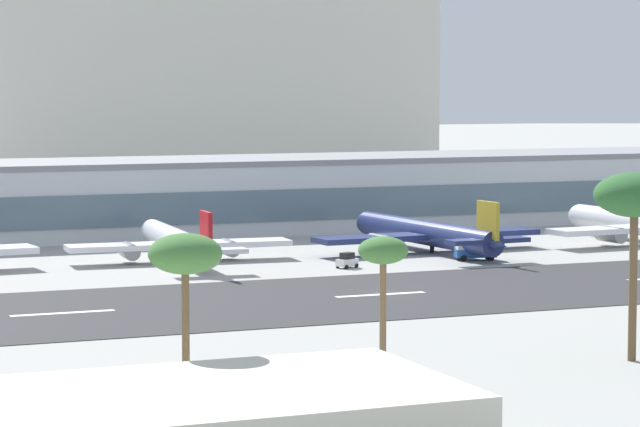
# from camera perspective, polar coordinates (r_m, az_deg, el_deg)

# --- Properties ---
(ground_plane) EXTENTS (1400.00, 1400.00, 0.00)m
(ground_plane) POSITION_cam_1_polar(r_m,az_deg,el_deg) (189.33, 2.53, -3.01)
(ground_plane) COLOR #9E9E99
(runway_strip) EXTENTS (800.00, 38.02, 0.08)m
(runway_strip) POSITION_cam_1_polar(r_m,az_deg,el_deg) (188.24, 2.69, -3.05)
(runway_strip) COLOR #2D2D30
(runway_strip) RESTS_ON ground_plane
(runway_centreline_dash_3) EXTENTS (12.00, 1.20, 0.01)m
(runway_centreline_dash_3) POSITION_cam_1_polar(r_m,az_deg,el_deg) (174.89, -9.64, -3.71)
(runway_centreline_dash_3) COLOR white
(runway_centreline_dash_3) RESTS_ON runway_strip
(runway_centreline_dash_4) EXTENTS (12.00, 1.20, 0.01)m
(runway_centreline_dash_4) POSITION_cam_1_polar(r_m,az_deg,el_deg) (187.62, 2.29, -3.06)
(runway_centreline_dash_4) COLOR white
(runway_centreline_dash_4) RESTS_ON runway_strip
(terminal_building) EXTENTS (213.57, 26.27, 12.99)m
(terminal_building) POSITION_cam_1_polar(r_m,az_deg,el_deg) (267.98, -3.71, 0.70)
(terminal_building) COLOR silver
(terminal_building) RESTS_ON ground_plane
(distant_hotel_block) EXTENTS (110.18, 39.90, 48.12)m
(distant_hotel_block) POSITION_cam_1_polar(r_m,az_deg,el_deg) (366.77, -4.63, 4.57)
(distant_hotel_block) COLOR beige
(distant_hotel_block) RESTS_ON ground_plane
(airliner_red_tail_gate_1) EXTENTS (33.43, 41.75, 8.71)m
(airliner_red_tail_gate_1) POSITION_cam_1_polar(r_m,az_deg,el_deg) (222.24, -5.26, -1.13)
(airliner_red_tail_gate_1) COLOR white
(airliner_red_tail_gate_1) RESTS_ON ground_plane
(airliner_gold_tail_gate_2) EXTENTS (38.30, 43.53, 9.09)m
(airliner_gold_tail_gate_2) POSITION_cam_1_polar(r_m,az_deg,el_deg) (234.56, 4.21, -0.78)
(airliner_gold_tail_gate_2) COLOR navy
(airliner_gold_tail_gate_2) RESTS_ON ground_plane
(service_baggage_tug_0) EXTENTS (3.58, 2.94, 2.20)m
(service_baggage_tug_0) POSITION_cam_1_polar(r_m,az_deg,el_deg) (214.97, 1.03, -1.78)
(service_baggage_tug_0) COLOR white
(service_baggage_tug_0) RESTS_ON ground_plane
(service_box_truck_1) EXTENTS (6.40, 3.83, 3.25)m
(service_box_truck_1) POSITION_cam_1_polar(r_m,az_deg,el_deg) (225.50, 5.86, -1.30)
(service_box_truck_1) COLOR #23569E
(service_box_truck_1) RESTS_ON ground_plane
(palm_tree_0) EXTENTS (7.64, 7.64, 17.81)m
(palm_tree_0) POSITION_cam_1_polar(r_m,az_deg,el_deg) (144.60, 11.74, 0.58)
(palm_tree_0) COLOR brown
(palm_tree_0) RESTS_ON ground_plane
(palm_tree_1) EXTENTS (5.97, 5.97, 14.16)m
(palm_tree_1) POSITION_cam_1_polar(r_m,az_deg,el_deg) (121.53, -5.09, -1.63)
(palm_tree_1) COLOR brown
(palm_tree_1) RESTS_ON ground_plane
(palm_tree_2) EXTENTS (4.36, 4.36, 12.97)m
(palm_tree_2) POSITION_cam_1_polar(r_m,az_deg,el_deg) (130.55, 2.39, -1.60)
(palm_tree_2) COLOR brown
(palm_tree_2) RESTS_ON ground_plane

